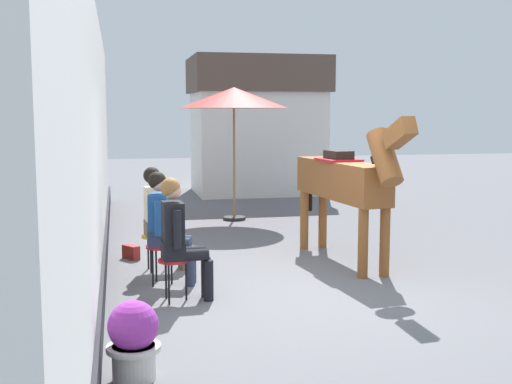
# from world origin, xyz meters

# --- Properties ---
(ground_plane) EXTENTS (40.00, 40.00, 0.00)m
(ground_plane) POSITION_xyz_m (0.00, 3.00, 0.00)
(ground_plane) COLOR slate
(pub_facade_wall) EXTENTS (0.34, 14.00, 3.40)m
(pub_facade_wall) POSITION_xyz_m (-2.55, 1.50, 1.54)
(pub_facade_wall) COLOR white
(pub_facade_wall) RESTS_ON ground_plane
(distant_cottage) EXTENTS (3.40, 2.60, 3.50)m
(distant_cottage) POSITION_xyz_m (1.40, 9.54, 1.80)
(distant_cottage) COLOR silver
(distant_cottage) RESTS_ON ground_plane
(seated_visitor_near) EXTENTS (0.61, 0.49, 1.39)m
(seated_visitor_near) POSITION_xyz_m (-1.54, -0.06, 0.78)
(seated_visitor_near) COLOR red
(seated_visitor_near) RESTS_ON ground_plane
(seated_visitor_middle) EXTENTS (0.61, 0.48, 1.39)m
(seated_visitor_middle) POSITION_xyz_m (-1.64, 0.70, 0.78)
(seated_visitor_middle) COLOR red
(seated_visitor_middle) RESTS_ON ground_plane
(seated_visitor_far) EXTENTS (0.61, 0.49, 1.39)m
(seated_visitor_far) POSITION_xyz_m (-1.67, 1.42, 0.78)
(seated_visitor_far) COLOR gold
(seated_visitor_far) RESTS_ON ground_plane
(saddled_horse_center) EXTENTS (0.68, 2.99, 2.06)m
(saddled_horse_center) POSITION_xyz_m (0.89, 1.32, 1.16)
(saddled_horse_center) COLOR brown
(saddled_horse_center) RESTS_ON ground_plane
(flower_planter_near) EXTENTS (0.43, 0.43, 0.64)m
(flower_planter_near) POSITION_xyz_m (-2.11, -2.17, 0.33)
(flower_planter_near) COLOR beige
(flower_planter_near) RESTS_ON ground_plane
(cafe_parasol) EXTENTS (2.10, 2.10, 2.58)m
(cafe_parasol) POSITION_xyz_m (0.04, 5.30, 2.36)
(cafe_parasol) COLOR black
(cafe_parasol) RESTS_ON ground_plane
(satchel_bag) EXTENTS (0.26, 0.30, 0.20)m
(satchel_bag) POSITION_xyz_m (-2.03, 2.19, 0.10)
(satchel_bag) COLOR maroon
(satchel_bag) RESTS_ON ground_plane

